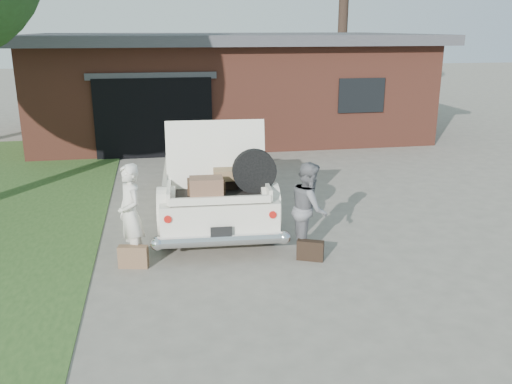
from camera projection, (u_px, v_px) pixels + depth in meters
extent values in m
plane|color=gray|center=(263.00, 275.00, 8.01)|extent=(90.00, 90.00, 0.00)
cube|color=brown|center=(227.00, 88.00, 18.56)|extent=(12.00, 7.00, 3.00)
cube|color=#4C4C51|center=(226.00, 38.00, 18.08)|extent=(12.80, 7.80, 0.30)
cube|color=black|center=(154.00, 118.00, 15.00)|extent=(3.20, 0.30, 2.20)
cube|color=#4C4C51|center=(152.00, 76.00, 14.60)|extent=(3.50, 0.12, 0.18)
cube|color=black|center=(361.00, 95.00, 15.83)|extent=(1.40, 0.08, 1.00)
cylinder|color=#38281E|center=(342.00, 37.00, 24.61)|extent=(0.44, 0.44, 6.14)
cube|color=white|center=(213.00, 183.00, 10.54)|extent=(2.10, 4.94, 0.63)
cube|color=beige|center=(211.00, 151.00, 10.66)|extent=(1.70, 2.02, 0.50)
cube|color=black|center=(209.00, 143.00, 11.54)|extent=(1.51, 0.16, 0.43)
cube|color=black|center=(214.00, 164.00, 9.79)|extent=(1.51, 0.16, 0.43)
cylinder|color=black|center=(167.00, 228.00, 8.96)|extent=(0.25, 0.65, 0.64)
cylinder|color=black|center=(269.00, 224.00, 9.17)|extent=(0.25, 0.65, 0.64)
cylinder|color=black|center=(171.00, 176.00, 12.09)|extent=(0.25, 0.65, 0.64)
cylinder|color=black|center=(247.00, 174.00, 12.30)|extent=(0.25, 0.65, 0.64)
cylinder|color=silver|center=(221.00, 240.00, 8.26)|extent=(1.99, 0.28, 0.17)
cylinder|color=#A5140F|center=(168.00, 219.00, 8.12)|extent=(0.12, 0.10, 0.12)
cylinder|color=#A5140F|center=(272.00, 214.00, 8.32)|extent=(0.12, 0.10, 0.12)
cube|color=black|center=(221.00, 232.00, 8.20)|extent=(0.33, 0.04, 0.16)
cube|color=black|center=(218.00, 194.00, 8.70)|extent=(1.56, 1.15, 0.04)
cube|color=white|center=(169.00, 190.00, 8.57)|extent=(0.12, 1.07, 0.17)
cube|color=white|center=(266.00, 186.00, 8.77)|extent=(0.12, 1.07, 0.17)
cube|color=white|center=(220.00, 201.00, 8.17)|extent=(1.55, 0.14, 0.12)
cube|color=white|center=(216.00, 154.00, 8.92)|extent=(1.64, 0.38, 1.10)
cube|color=#4C3220|center=(206.00, 186.00, 8.71)|extent=(0.62, 0.42, 0.19)
cube|color=brown|center=(206.00, 189.00, 8.30)|extent=(0.53, 0.36, 0.35)
cube|color=black|center=(222.00, 183.00, 8.95)|extent=(0.53, 0.36, 0.16)
cube|color=#99764E|center=(228.00, 174.00, 8.80)|extent=(0.49, 0.34, 0.17)
cylinder|color=black|center=(254.00, 171.00, 8.61)|extent=(0.71, 0.19, 0.71)
imported|color=silver|center=(130.00, 214.00, 8.22)|extent=(0.56, 0.67, 1.57)
imported|color=slate|center=(309.00, 208.00, 8.61)|extent=(0.68, 0.81, 1.50)
cube|color=brown|center=(133.00, 257.00, 8.21)|extent=(0.47, 0.24, 0.35)
cube|color=black|center=(310.00, 250.00, 8.47)|extent=(0.44, 0.29, 0.32)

